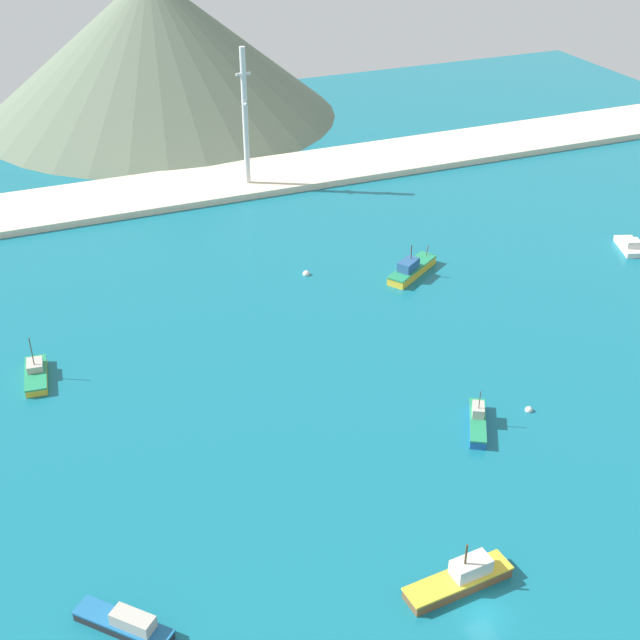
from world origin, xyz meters
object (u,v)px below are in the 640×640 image
buoy_2 (529,410)px  radio_tower (245,119)px  fishing_boat_2 (36,374)px  fishing_boat_7 (411,269)px  fishing_boat_3 (478,421)px  buoy_0 (306,274)px  fishing_boat_0 (461,578)px  fishing_boat_6 (630,246)px  fishing_boat_8 (126,624)px

buoy_2 → radio_tower: 80.54m
radio_tower → fishing_boat_2: bearing=-131.7°
fishing_boat_7 → radio_tower: (-12.15, 42.73, 12.31)m
fishing_boat_3 → buoy_2: size_ratio=9.15×
buoy_0 → buoy_2: (11.76, -42.32, -0.03)m
fishing_boat_0 → fishing_boat_2: bearing=123.1°
fishing_boat_6 → fishing_boat_8: fishing_boat_8 is taller
fishing_boat_8 → buoy_2: bearing=15.0°
fishing_boat_2 → fishing_boat_6: fishing_boat_2 is taller
fishing_boat_6 → fishing_boat_8: bearing=-154.0°
fishing_boat_8 → fishing_boat_6: bearing=26.0°
fishing_boat_6 → buoy_2: size_ratio=8.48×
fishing_boat_8 → fishing_boat_2: bearing=93.6°
fishing_boat_6 → radio_tower: 70.02m
fishing_boat_6 → fishing_boat_7: size_ratio=0.72×
fishing_boat_2 → buoy_0: bearing=17.5°
fishing_boat_8 → fishing_boat_0: bearing=-12.8°
fishing_boat_7 → fishing_boat_8: 73.27m
fishing_boat_2 → buoy_2: bearing=-28.7°
radio_tower → fishing_boat_8: bearing=-114.2°
fishing_boat_2 → buoy_2: 60.81m
fishing_boat_8 → buoy_2: (50.62, 13.60, -0.68)m
fishing_boat_2 → radio_tower: 67.79m
fishing_boat_3 → fishing_boat_2: bearing=147.4°
fishing_boat_0 → fishing_boat_3: 24.32m
fishing_boat_0 → buoy_0: 63.29m
fishing_boat_6 → fishing_boat_7: fishing_boat_7 is taller
fishing_boat_0 → fishing_boat_6: bearing=39.7°
fishing_boat_2 → fishing_boat_7: size_ratio=0.78×
fishing_boat_2 → fishing_boat_8: 42.89m
fishing_boat_2 → radio_tower: size_ratio=0.31×
fishing_boat_0 → fishing_boat_6: 79.47m
fishing_boat_3 → fishing_boat_7: 37.94m
fishing_boat_7 → buoy_2: 36.35m
fishing_boat_3 → fishing_boat_6: 56.40m
fishing_boat_0 → fishing_boat_8: size_ratio=1.30×
fishing_boat_6 → buoy_2: fishing_boat_6 is taller
fishing_boat_3 → fishing_boat_7: (10.40, 36.49, 0.20)m
fishing_boat_2 → fishing_boat_6: (93.30, 1.33, -0.02)m
buoy_0 → radio_tower: bearing=85.7°
fishing_boat_0 → fishing_boat_8: fishing_boat_0 is taller
fishing_boat_0 → buoy_2: (21.14, 20.27, -0.81)m
fishing_boat_2 → fishing_boat_8: size_ratio=0.98×
fishing_boat_3 → buoy_2: fishing_boat_3 is taller
fishing_boat_8 → fishing_boat_3: bearing=17.1°
fishing_boat_2 → buoy_2: fishing_boat_2 is taller
buoy_0 → buoy_2: size_ratio=1.18×
buoy_2 → buoy_0: bearing=105.5°
fishing_boat_0 → fishing_boat_3: bearing=55.2°
fishing_boat_7 → fishing_boat_8: bearing=-137.2°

